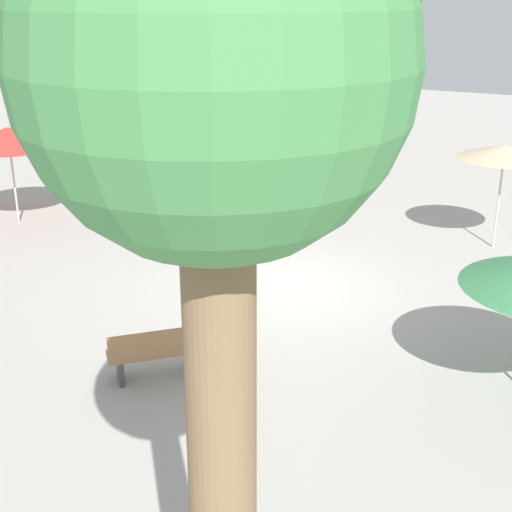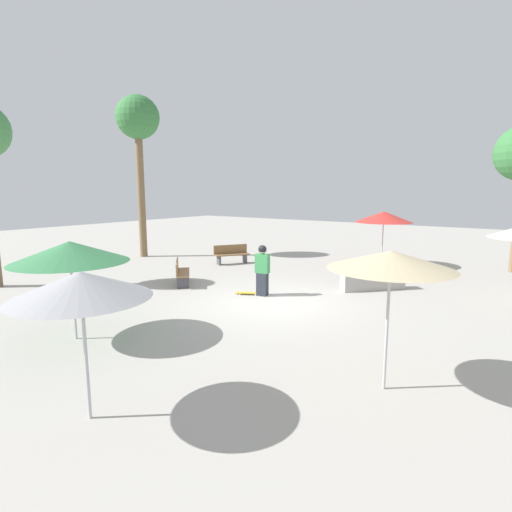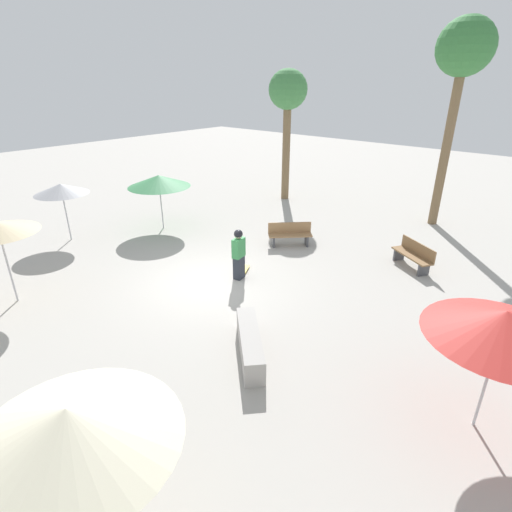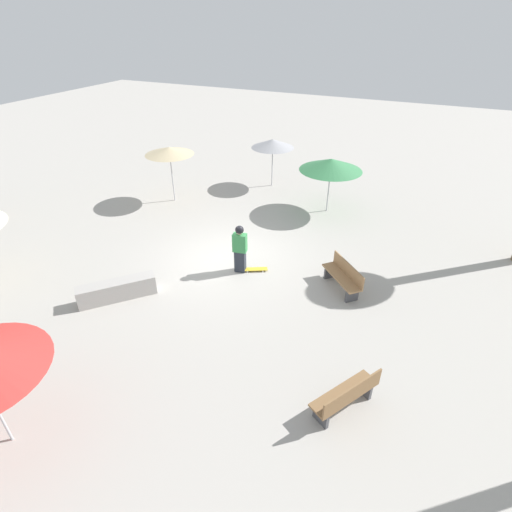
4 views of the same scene
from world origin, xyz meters
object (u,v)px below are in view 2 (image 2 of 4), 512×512
at_px(shade_umbrella_red, 384,217).
at_px(shade_umbrella_tan, 391,260).
at_px(shade_umbrella_green, 70,252).
at_px(concrete_ledge, 373,281).
at_px(skateboard, 248,293).
at_px(bench_far, 181,272).
at_px(skater_main, 262,269).
at_px(bench_near, 232,254).
at_px(palm_tree_far_back, 138,124).
at_px(shade_umbrella_grey, 81,285).

relative_size(shade_umbrella_red, shade_umbrella_tan, 1.05).
distance_m(shade_umbrella_green, shade_umbrella_tan, 6.60).
relative_size(concrete_ledge, shade_umbrella_red, 0.77).
distance_m(skateboard, shade_umbrella_tan, 6.92).
xyz_separation_m(bench_far, shade_umbrella_tan, (3.37, 8.29, 1.77)).
bearing_deg(shade_umbrella_green, skater_main, 166.99).
bearing_deg(shade_umbrella_tan, skater_main, -126.59).
bearing_deg(skater_main, bench_near, -51.59).
distance_m(skateboard, bench_near, 5.56).
height_order(shade_umbrella_green, shade_umbrella_tan, shade_umbrella_tan).
distance_m(skater_main, palm_tree_far_back, 11.10).
bearing_deg(shade_umbrella_red, shade_umbrella_green, -12.08).
distance_m(shade_umbrella_red, palm_tree_far_back, 12.27).
xyz_separation_m(concrete_ledge, shade_umbrella_grey, (9.91, -0.71, 1.71)).
bearing_deg(skateboard, bench_near, -73.38).
bearing_deg(skater_main, concrete_ledge, -143.56).
relative_size(bench_near, shade_umbrella_red, 0.65).
relative_size(skateboard, shade_umbrella_green, 0.32).
xyz_separation_m(shade_umbrella_grey, shade_umbrella_tan, (-3.37, 3.21, 0.20)).
relative_size(skateboard, palm_tree_far_back, 0.10).
relative_size(skater_main, shade_umbrella_green, 0.65).
relative_size(bench_far, palm_tree_far_back, 0.19).
relative_size(skater_main, skateboard, 2.01).
bearing_deg(shade_umbrella_red, skateboard, -14.26).
distance_m(bench_far, shade_umbrella_tan, 9.12).
bearing_deg(concrete_ledge, shade_umbrella_tan, 20.94).
xyz_separation_m(skateboard, bench_near, (-3.97, -3.88, 0.37)).
xyz_separation_m(skateboard, palm_tree_far_back, (-2.96, -8.76, 6.40)).
bearing_deg(skateboard, shade_umbrella_tan, 119.19).
bearing_deg(shade_umbrella_tan, concrete_ledge, -159.06).
distance_m(shade_umbrella_red, shade_umbrella_grey, 14.31).
distance_m(shade_umbrella_grey, shade_umbrella_tan, 4.66).
height_order(bench_far, shade_umbrella_red, shade_umbrella_red).
bearing_deg(bench_far, shade_umbrella_grey, -7.88).
distance_m(skater_main, shade_umbrella_red, 7.41).
height_order(skateboard, shade_umbrella_red, shade_umbrella_red).
height_order(shade_umbrella_red, palm_tree_far_back, palm_tree_far_back).
relative_size(bench_near, shade_umbrella_tan, 0.68).
distance_m(skateboard, bench_far, 2.81).
relative_size(bench_far, shade_umbrella_red, 0.59).
bearing_deg(shade_umbrella_green, shade_umbrella_red, 167.92).
height_order(skateboard, bench_far, bench_far).
bearing_deg(shade_umbrella_green, bench_far, -159.29).
bearing_deg(shade_umbrella_red, shade_umbrella_tan, 18.47).
relative_size(concrete_ledge, shade_umbrella_grey, 0.87).
bearing_deg(palm_tree_far_back, shade_umbrella_green, 43.68).
bearing_deg(concrete_ledge, shade_umbrella_grey, -4.11).
xyz_separation_m(skater_main, shade_umbrella_grey, (7.15, 1.88, 1.13)).
bearing_deg(skateboard, shade_umbrella_green, 53.23).
bearing_deg(skater_main, palm_tree_far_back, -27.16).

